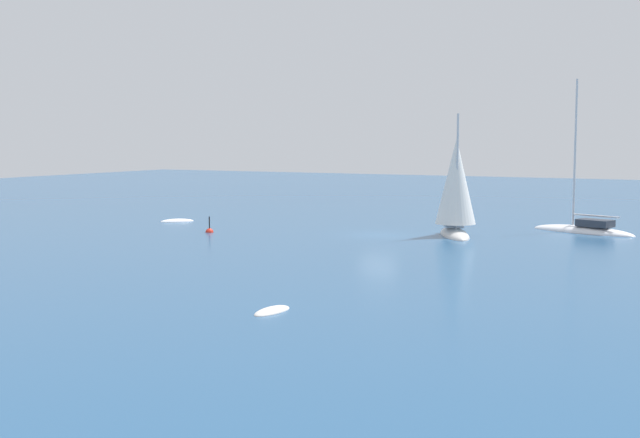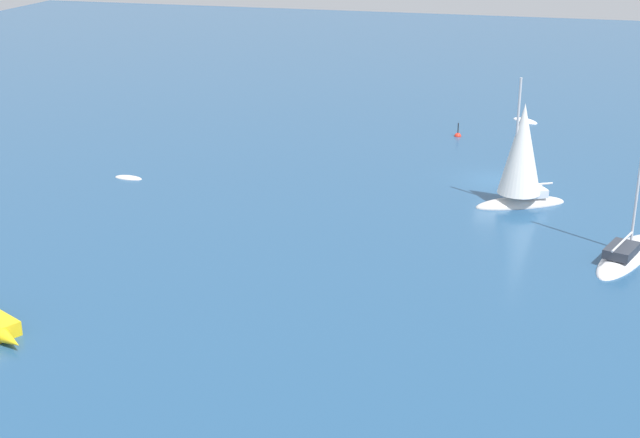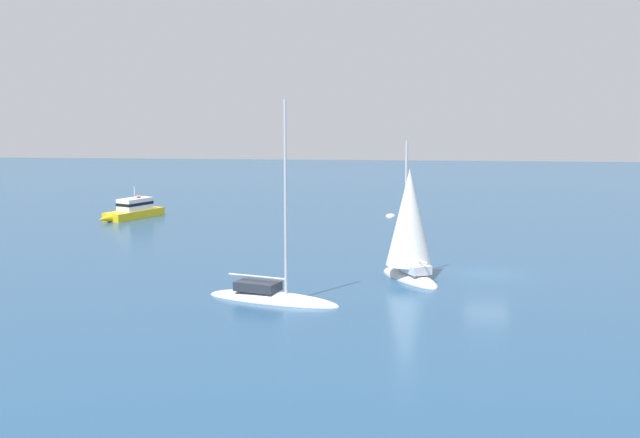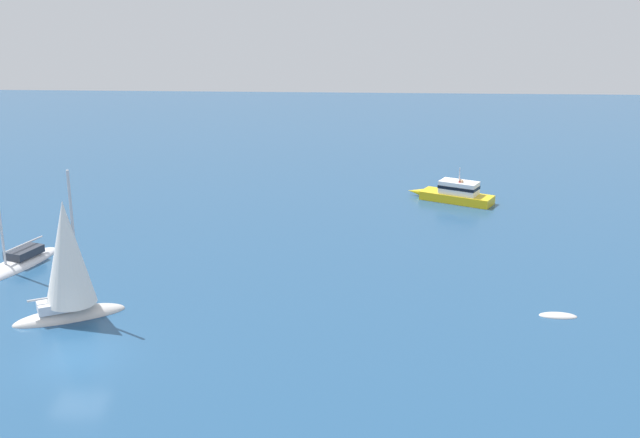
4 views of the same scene
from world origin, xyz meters
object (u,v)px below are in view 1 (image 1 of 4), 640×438
at_px(dinghy, 177,221).
at_px(dinghy_1, 272,312).
at_px(sailboat, 584,230).
at_px(channel_buoy, 209,232).
at_px(ketch, 456,193).

bearing_deg(dinghy, dinghy_1, -94.82).
bearing_deg(dinghy_1, sailboat, 173.80).
relative_size(sailboat, dinghy_1, 5.28).
distance_m(dinghy, sailboat, 29.55).
xyz_separation_m(sailboat, channel_buoy, (22.40, 11.60, -0.13)).
distance_m(sailboat, ketch, 9.62).
xyz_separation_m(dinghy, channel_buoy, (-6.35, 4.80, 0.02)).
height_order(dinghy_1, channel_buoy, channel_buoy).
height_order(dinghy, channel_buoy, channel_buoy).
bearing_deg(channel_buoy, dinghy_1, 130.07).
xyz_separation_m(dinghy, dinghy_1, (-23.04, 24.64, 0.00)).
distance_m(dinghy_1, channel_buoy, 25.93).
relative_size(dinghy, sailboat, 0.25).
xyz_separation_m(dinghy, sailboat, (-28.75, -6.80, 0.15)).
height_order(dinghy, ketch, ketch).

